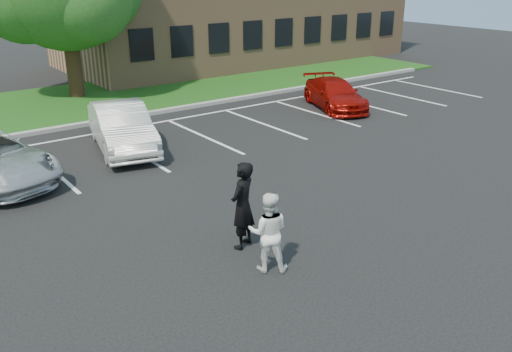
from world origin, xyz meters
The scene contains 8 objects.
ground_plane centered at (0.00, 0.00, 0.00)m, with size 90.00×90.00×0.00m, color black.
curb centered at (0.00, 12.00, 0.07)m, with size 40.00×0.30×0.15m, color gray.
grass_strip centered at (0.00, 16.00, 0.04)m, with size 44.00×8.00×0.08m, color #1E4A13.
stall_lines centered at (1.40, 8.95, 0.01)m, with size 34.00×5.36×0.01m.
man_black_suit centered at (-0.91, 0.27, 1.00)m, with size 0.73×0.48×2.00m, color black.
man_white_shirt centered at (-1.07, -0.84, 0.85)m, with size 0.83×0.65×1.71m, color white.
car_white_sedan centered at (-0.19, 8.34, 0.78)m, with size 1.65×4.74×1.56m, color silver.
car_red_compact centered at (9.70, 8.19, 0.63)m, with size 1.76×4.32×1.25m, color #920B06.
Camera 1 is at (-7.13, -8.54, 5.87)m, focal length 38.00 mm.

